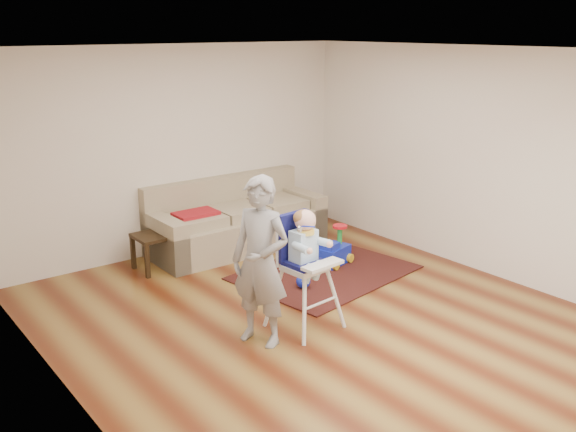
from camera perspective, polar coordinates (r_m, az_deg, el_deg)
ground at (r=6.77m, az=2.09°, el=-8.91°), size 5.50×5.50×0.00m
room_envelope at (r=6.61m, az=-0.67°, el=7.54°), size 5.04×5.52×2.72m
sofa at (r=8.67m, az=-4.59°, el=0.11°), size 2.40×0.99×0.93m
side_table at (r=8.09m, az=-11.75°, el=-3.16°), size 0.46×0.46×0.46m
area_rug at (r=7.90m, az=3.32°, el=-5.04°), size 2.23×1.81×0.02m
ride_on_toy at (r=8.10m, az=4.05°, el=-2.64°), size 0.50×0.42×0.48m
toy_ball at (r=7.39m, az=1.37°, el=-5.81°), size 0.17×0.17×0.17m
high_chair at (r=6.32m, az=1.50°, el=-4.95°), size 0.62×0.62×1.23m
adult at (r=5.96m, az=-2.46°, el=-4.09°), size 0.59×0.70×1.62m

